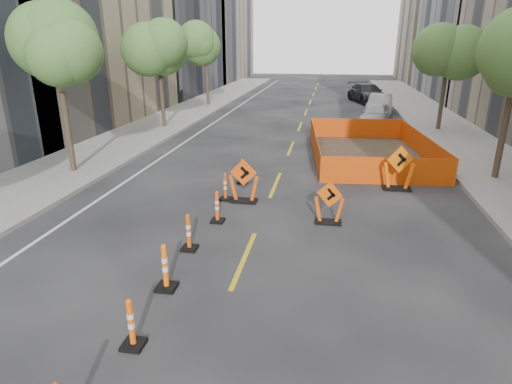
% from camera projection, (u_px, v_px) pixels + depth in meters
% --- Properties ---
extents(ground_plane, '(140.00, 140.00, 0.00)m').
position_uv_depth(ground_plane, '(196.00, 374.00, 7.02)').
color(ground_plane, black).
extents(sidewalk_left, '(4.00, 90.00, 0.15)m').
position_uv_depth(sidewalk_left, '(87.00, 159.00, 19.62)').
color(sidewalk_left, gray).
rests_on(sidewalk_left, ground).
extents(sidewalk_right, '(4.00, 90.00, 0.15)m').
position_uv_depth(sidewalk_right, '(511.00, 179.00, 16.67)').
color(sidewalk_right, gray).
rests_on(sidewalk_right, ground).
extents(bld_left_d, '(12.00, 16.00, 14.00)m').
position_uv_depth(bld_left_d, '(150.00, 23.00, 43.89)').
color(bld_left_d, '#4C4C51').
rests_on(bld_left_d, ground).
extents(bld_left_e, '(12.00, 20.00, 20.00)m').
position_uv_depth(bld_left_e, '(197.00, 4.00, 58.13)').
color(bld_left_e, gray).
rests_on(bld_left_e, ground).
extents(bld_right_e, '(12.00, 14.00, 16.00)m').
position_uv_depth(bld_right_e, '(453.00, 19.00, 56.02)').
color(bld_right_e, tan).
rests_on(bld_right_e, ground).
extents(tree_l_b, '(2.80, 2.80, 5.95)m').
position_uv_depth(tree_l_b, '(57.00, 59.00, 16.18)').
color(tree_l_b, '#382B1E').
rests_on(tree_l_b, ground).
extents(tree_l_c, '(2.80, 2.80, 5.95)m').
position_uv_depth(tree_l_c, '(159.00, 53.00, 25.47)').
color(tree_l_c, '#382B1E').
rests_on(tree_l_c, ground).
extents(tree_l_d, '(2.80, 2.80, 5.95)m').
position_uv_depth(tree_l_d, '(206.00, 50.00, 34.76)').
color(tree_l_d, '#382B1E').
rests_on(tree_l_d, ground).
extents(tree_r_c, '(2.80, 2.80, 5.95)m').
position_uv_depth(tree_r_c, '(449.00, 53.00, 24.58)').
color(tree_r_c, '#382B1E').
rests_on(tree_r_c, ground).
extents(channelizer_3, '(0.39, 0.39, 0.98)m').
position_uv_depth(channelizer_3, '(131.00, 323.00, 7.49)').
color(channelizer_3, '#E35A09').
rests_on(channelizer_3, ground).
extents(channelizer_4, '(0.43, 0.43, 1.09)m').
position_uv_depth(channelizer_4, '(165.00, 267.00, 9.25)').
color(channelizer_4, orange).
rests_on(channelizer_4, ground).
extents(channelizer_5, '(0.40, 0.40, 1.01)m').
position_uv_depth(channelizer_5, '(189.00, 232.00, 11.05)').
color(channelizer_5, '#DF4A09').
rests_on(channelizer_5, ground).
extents(channelizer_6, '(0.39, 0.39, 0.99)m').
position_uv_depth(channelizer_6, '(217.00, 207.00, 12.77)').
color(channelizer_6, '#FD4B0A').
rests_on(channelizer_6, ground).
extents(channelizer_7, '(0.38, 0.38, 0.98)m').
position_uv_depth(channelizer_7, '(225.00, 186.00, 14.57)').
color(channelizer_7, '#D94409').
rests_on(channelizer_7, ground).
extents(channelizer_8, '(0.38, 0.38, 0.95)m').
position_uv_depth(channelizer_8, '(242.00, 171.00, 16.31)').
color(channelizer_8, '#FF450A').
rests_on(channelizer_8, ground).
extents(chevron_sign_left, '(1.01, 0.62, 1.50)m').
position_uv_depth(chevron_sign_left, '(244.00, 181.00, 14.31)').
color(chevron_sign_left, '#E64B09').
rests_on(chevron_sign_left, ground).
extents(chevron_sign_center, '(1.01, 0.80, 1.32)m').
position_uv_depth(chevron_sign_center, '(329.00, 202.00, 12.64)').
color(chevron_sign_center, '#F0550A').
rests_on(chevron_sign_center, ground).
extents(chevron_sign_right, '(1.26, 0.98, 1.66)m').
position_uv_depth(chevron_sign_right, '(399.00, 168.00, 15.48)').
color(chevron_sign_right, '#ED610A').
rests_on(chevron_sign_right, ground).
extents(safety_fence, '(5.82, 8.99, 1.07)m').
position_uv_depth(safety_fence, '(368.00, 145.00, 20.15)').
color(safety_fence, '#DB4E0B').
rests_on(safety_fence, ground).
extents(parked_car_near, '(2.65, 4.45, 1.42)m').
position_uv_depth(parked_car_near, '(376.00, 114.00, 27.69)').
color(parked_car_near, '#B2B3B4').
rests_on(parked_car_near, ground).
extents(parked_car_mid, '(2.36, 4.55, 1.43)m').
position_uv_depth(parked_car_mid, '(379.00, 104.00, 32.08)').
color(parked_car_mid, gray).
rests_on(parked_car_mid, ground).
extents(parked_car_far, '(3.81, 6.05, 1.64)m').
position_uv_depth(parked_car_far, '(367.00, 93.00, 38.21)').
color(parked_car_far, black).
rests_on(parked_car_far, ground).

